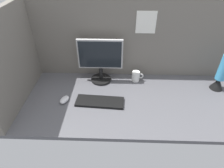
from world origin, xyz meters
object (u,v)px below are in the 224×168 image
at_px(keyboard, 100,102).
at_px(lava_lamp, 222,74).
at_px(monitor, 100,59).
at_px(mug_ceramic_white, 136,76).
at_px(mouse, 64,100).

bearing_deg(keyboard, lava_lamp, 16.18).
bearing_deg(monitor, lava_lamp, -5.37).
bearing_deg(lava_lamp, mug_ceramic_white, 172.30).
xyz_separation_m(keyboard, lava_lamp, (0.98, 0.22, 0.14)).
distance_m(mug_ceramic_white, lava_lamp, 0.69).
bearing_deg(mouse, monitor, 66.92).
xyz_separation_m(keyboard, mouse, (-0.28, 0.01, 0.01)).
bearing_deg(mug_ceramic_white, mouse, -152.35).
bearing_deg(monitor, mug_ceramic_white, -0.25).
xyz_separation_m(mouse, mug_ceramic_white, (0.58, 0.30, 0.03)).
relative_size(keyboard, mug_ceramic_white, 3.62).
bearing_deg(mouse, mug_ceramic_white, 45.57).
xyz_separation_m(monitor, mouse, (-0.26, -0.30, -0.19)).
height_order(monitor, mug_ceramic_white, monitor).
bearing_deg(keyboard, mouse, -177.83).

